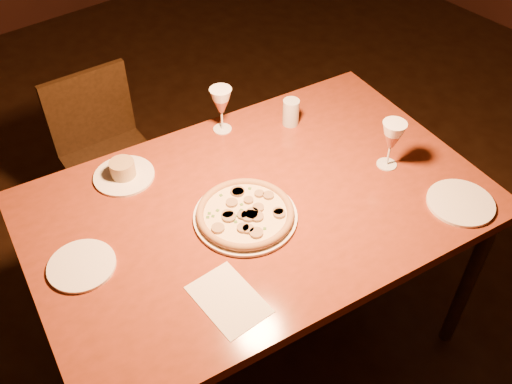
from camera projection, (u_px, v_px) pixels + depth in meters
floor at (333, 336)px, 2.47m from camera, size 7.00×7.00×0.00m
dining_table at (259, 216)px, 1.97m from camera, size 1.64×1.18×0.81m
chair_far at (107, 151)px, 2.65m from camera, size 0.42×0.42×0.82m
pizza_plate at (245, 214)px, 1.85m from camera, size 0.34×0.34×0.04m
ramekin_saucer at (123, 172)px, 1.99m from camera, size 0.21×0.21×0.07m
wine_glass_far at (221, 110)px, 2.14m from camera, size 0.08×0.08×0.18m
wine_glass_right at (391, 145)px, 1.99m from camera, size 0.08×0.08×0.19m
water_tumbler at (291, 112)px, 2.19m from camera, size 0.06×0.06×0.11m
side_plate_left at (82, 266)px, 1.71m from camera, size 0.21×0.21×0.01m
side_plate_near at (461, 203)px, 1.90m from camera, size 0.22×0.22×0.01m
menu_card at (229, 299)px, 1.63m from camera, size 0.16×0.23×0.00m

